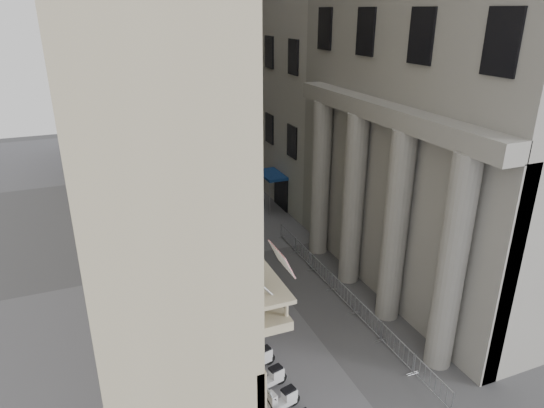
{
  "coord_description": "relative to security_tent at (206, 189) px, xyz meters",
  "views": [
    {
      "loc": [
        -9.52,
        -7.81,
        15.1
      ],
      "look_at": [
        0.34,
        16.55,
        4.5
      ],
      "focal_mm": 32.0,
      "sensor_mm": 36.0,
      "label": 1
    }
  ],
  "objects": [
    {
      "name": "barrier_1",
      "position": [
        4.21,
        -17.89,
        -2.83
      ],
      "size": [
        0.6,
        2.4,
        1.1
      ],
      "primitive_type": null,
      "color": "#9EA0A5",
      "rests_on": "ground"
    },
    {
      "name": "far_building",
      "position": [
        1.49,
        23.11,
        12.17
      ],
      "size": [
        22.0,
        10.0,
        30.0
      ],
      "primitive_type": "cube",
      "color": "#B8B4AD",
      "rests_on": "ground"
    },
    {
      "name": "scooter_7",
      "position": [
        -2.02,
        -12.23,
        -2.83
      ],
      "size": [
        1.49,
        0.85,
        1.5
      ],
      "primitive_type": null,
      "rotation": [
        0.0,
        0.0,
        1.79
      ],
      "color": "silver",
      "rests_on": "ground"
    },
    {
      "name": "security_tent",
      "position": [
        0.0,
        0.0,
        0.0
      ],
      "size": [
        4.18,
        4.18,
        3.39
      ],
      "color": "silver",
      "rests_on": "ground"
    },
    {
      "name": "blue_awning",
      "position": [
        5.64,
        1.11,
        -2.83
      ],
      "size": [
        1.6,
        3.0,
        3.0
      ],
      "primitive_type": null,
      "color": "navy",
      "rests_on": "ground"
    },
    {
      "name": "barrier_3",
      "position": [
        4.21,
        -12.89,
        -2.83
      ],
      "size": [
        0.6,
        2.4,
        1.1
      ],
      "primitive_type": null,
      "color": "#9EA0A5",
      "rests_on": "ground"
    },
    {
      "name": "scooter_11",
      "position": [
        -2.02,
        -6.86,
        -2.83
      ],
      "size": [
        1.49,
        0.85,
        1.5
      ],
      "primitive_type": null,
      "rotation": [
        0.0,
        0.0,
        1.79
      ],
      "color": "silver",
      "rests_on": "ground"
    },
    {
      "name": "info_kiosk",
      "position": [
        -2.34,
        -4.02,
        -1.91
      ],
      "size": [
        0.54,
        0.89,
        1.82
      ],
      "rotation": [
        0.0,
        0.0,
        0.37
      ],
      "color": "black",
      "rests_on": "ground"
    },
    {
      "name": "pedestrian_b",
      "position": [
        4.17,
        0.83,
        -1.96
      ],
      "size": [
        1.06,
        0.98,
        1.75
      ],
      "primitive_type": "imported",
      "rotation": [
        0.0,
        0.0,
        2.67
      ],
      "color": "black",
      "rests_on": "ground"
    },
    {
      "name": "pedestrian_a",
      "position": [
        3.06,
        1.87,
        -1.94
      ],
      "size": [
        0.77,
        0.65,
        1.79
      ],
      "primitive_type": "imported",
      "rotation": [
        0.0,
        0.0,
        3.54
      ],
      "color": "#0E1738",
      "rests_on": "ground"
    },
    {
      "name": "barrier_5",
      "position": [
        4.21,
        -7.89,
        -2.83
      ],
      "size": [
        0.6,
        2.4,
        1.1
      ],
      "primitive_type": null,
      "color": "#9EA0A5",
      "rests_on": "ground"
    },
    {
      "name": "scooter_13",
      "position": [
        -2.02,
        -4.18,
        -2.83
      ],
      "size": [
        1.49,
        0.85,
        1.5
      ],
      "primitive_type": null,
      "rotation": [
        0.0,
        0.0,
        1.79
      ],
      "color": "silver",
      "rests_on": "ground"
    },
    {
      "name": "scooter_9",
      "position": [
        -2.02,
        -9.55,
        -2.83
      ],
      "size": [
        1.49,
        0.85,
        1.5
      ],
      "primitive_type": null,
      "rotation": [
        0.0,
        0.0,
        1.79
      ],
      "color": "silver",
      "rests_on": "ground"
    },
    {
      "name": "scooter_3",
      "position": [
        -2.02,
        -17.6,
        -2.83
      ],
      "size": [
        1.49,
        0.85,
        1.5
      ],
      "primitive_type": null,
      "rotation": [
        0.0,
        0.0,
        1.79
      ],
      "color": "silver",
      "rests_on": "ground"
    },
    {
      "name": "scooter_8",
      "position": [
        -2.02,
        -10.89,
        -2.83
      ],
      "size": [
        1.49,
        0.85,
        1.5
      ],
      "primitive_type": null,
      "rotation": [
        0.0,
        0.0,
        1.79
      ],
      "color": "silver",
      "rests_on": "ground"
    },
    {
      "name": "scooter_6",
      "position": [
        -2.02,
        -13.57,
        -2.83
      ],
      "size": [
        1.49,
        0.85,
        1.5
      ],
      "primitive_type": null,
      "rotation": [
        0.0,
        0.0,
        1.79
      ],
      "color": "silver",
      "rests_on": "ground"
    },
    {
      "name": "barrier_6",
      "position": [
        4.21,
        -5.39,
        -2.83
      ],
      "size": [
        0.6,
        2.4,
        1.1
      ],
      "primitive_type": null,
      "color": "#9EA0A5",
      "rests_on": "ground"
    },
    {
      "name": "scooter_5",
      "position": [
        -2.02,
        -14.92,
        -2.83
      ],
      "size": [
        1.49,
        0.85,
        1.5
      ],
      "primitive_type": null,
      "rotation": [
        0.0,
        0.0,
        1.79
      ],
      "color": "silver",
      "rests_on": "ground"
    },
    {
      "name": "pedestrian_c",
      "position": [
        -0.41,
        2.43,
        -1.85
      ],
      "size": [
        0.97,
        0.64,
        1.97
      ],
      "primitive_type": "imported",
      "rotation": [
        0.0,
        0.0,
        3.13
      ],
      "color": "black",
      "rests_on": "ground"
    },
    {
      "name": "scooter_12",
      "position": [
        -2.02,
        -5.52,
        -2.83
      ],
      "size": [
        1.49,
        0.85,
        1.5
      ],
      "primitive_type": null,
      "rotation": [
        0.0,
        0.0,
        1.79
      ],
      "color": "silver",
      "rests_on": "ground"
    },
    {
      "name": "barrier_0",
      "position": [
        4.21,
        -20.39,
        -2.83
      ],
      "size": [
        0.6,
        2.4,
        1.1
      ],
      "primitive_type": null,
      "color": "#9EA0A5",
      "rests_on": "ground"
    },
    {
      "name": "scooter_4",
      "position": [
        -2.02,
        -16.26,
        -2.83
      ],
      "size": [
        1.49,
        0.85,
        1.5
      ],
      "primitive_type": null,
      "rotation": [
        0.0,
        0.0,
        1.79
      ],
      "color": "silver",
      "rests_on": "ground"
    },
    {
      "name": "barrier_2",
      "position": [
        4.21,
        -15.39,
        -2.83
      ],
      "size": [
        0.6,
        2.4,
        1.1
      ],
      "primitive_type": null,
      "color": "#9EA0A5",
      "rests_on": "ground"
    },
    {
      "name": "barrier_4",
      "position": [
        4.21,
        -10.39,
        -2.83
      ],
      "size": [
        0.6,
        2.4,
        1.1
      ],
      "primitive_type": null,
      "color": "#9EA0A5",
      "rests_on": "ground"
    },
    {
      "name": "iron_fence",
      "position": [
        -2.81,
        -6.89,
        -2.83
      ],
      "size": [
        0.3,
        28.0,
        1.4
      ],
      "primitive_type": null,
      "color": "black",
      "rests_on": "ground"
    },
    {
      "name": "street_lamp",
      "position": [
        -2.35,
        -3.14,
        2.35
      ],
      "size": [
        2.82,
        0.46,
        8.66
      ],
      "rotation": [
        0.0,
        0.0,
        -0.1
      ],
      "color": "#92959A",
      "rests_on": "ground"
    },
    {
      "name": "scooter_10",
      "position": [
        -2.02,
        -8.2,
        -2.83
      ],
      "size": [
        1.49,
        0.85,
        1.5
      ],
      "primitive_type": null,
      "rotation": [
        0.0,
        0.0,
        1.79
      ],
      "color": "silver",
      "rests_on": "ground"
    },
    {
      "name": "scooter_14",
      "position": [
        -2.02,
        -2.83,
        -2.83
      ],
      "size": [
        1.49,
        0.85,
        1.5
      ],
      "primitive_type": null,
      "rotation": [
        0.0,
        0.0,
        1.79
      ],
      "color": "silver",
      "rests_on": "ground"
    }
  ]
}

